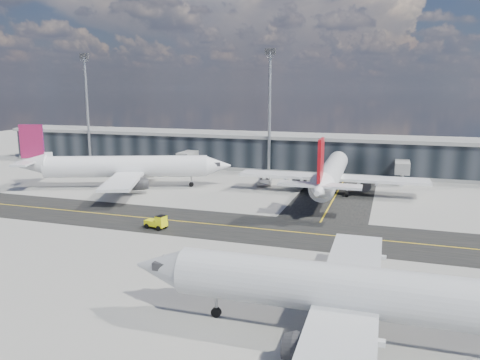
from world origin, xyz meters
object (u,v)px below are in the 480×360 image
Objects in this scene: airliner_af at (123,167)px; service_van at (265,181)px; airliner_redtail at (331,174)px; baggage_tug at (158,222)px; airliner_near at (368,293)px.

service_van is (26.70, 11.54, -3.42)m from airliner_af.
airliner_redtail is 12.02× the size of baggage_tug.
service_van is (-14.40, 5.57, -3.28)m from airliner_redtail.
airliner_near is 62.23m from service_van.
airliner_near is at bearing 26.94° from airliner_af.
baggage_tug is (-20.85, -29.73, -3.12)m from airliner_redtail.
baggage_tug is (-30.43, 22.03, -2.98)m from airliner_near.
airliner_redtail reaches higher than service_van.
airliner_near reaches higher than baggage_tug.
service_van is (-23.98, 57.33, -3.15)m from airliner_near.
airliner_af is at bearing -173.48° from airliner_redtail.
airliner_redtail is 1.03× the size of airliner_near.
airliner_af is 1.00× the size of airliner_redtail.
airliner_near is at bearing -81.25° from airliner_redtail.
service_van is at bearing 157.12° from airliner_redtail.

